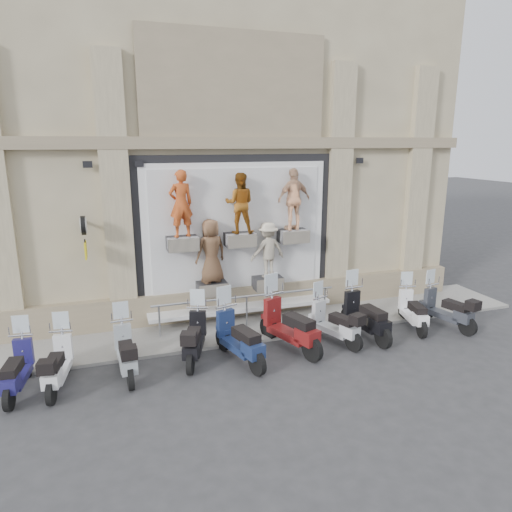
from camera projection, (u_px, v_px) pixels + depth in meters
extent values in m
plane|color=#313134|center=(273.00, 361.00, 10.44)|extent=(90.00, 90.00, 0.00)
cube|color=#999690|center=(246.00, 325.00, 12.36)|extent=(16.00, 2.20, 0.08)
cube|color=black|center=(236.00, 234.00, 12.58)|extent=(5.60, 0.10, 4.30)
cube|color=white|center=(237.00, 235.00, 12.53)|extent=(5.10, 0.06, 3.90)
cube|color=white|center=(237.00, 235.00, 12.49)|extent=(4.70, 0.04, 3.60)
cube|color=white|center=(241.00, 307.00, 12.68)|extent=(5.10, 0.75, 0.10)
cube|color=#28282B|center=(182.00, 243.00, 11.79)|extent=(0.80, 0.50, 0.35)
imported|color=#DE5722|center=(181.00, 204.00, 11.54)|extent=(0.69, 0.51, 1.71)
cube|color=#28282B|center=(240.00, 239.00, 12.26)|extent=(0.80, 0.50, 0.35)
imported|color=brown|center=(240.00, 203.00, 12.02)|extent=(0.93, 0.82, 1.60)
cube|color=#28282B|center=(293.00, 236.00, 12.73)|extent=(0.80, 0.50, 0.35)
imported|color=#E7B289|center=(294.00, 199.00, 12.48)|extent=(1.05, 0.57, 1.69)
cube|color=#28282B|center=(212.00, 288.00, 12.33)|extent=(0.80, 0.50, 0.35)
imported|color=brown|center=(211.00, 251.00, 12.08)|extent=(0.95, 0.75, 1.72)
cube|color=#28282B|center=(268.00, 283.00, 12.82)|extent=(0.80, 0.50, 0.35)
imported|color=beige|center=(268.00, 250.00, 12.59)|extent=(1.08, 0.71, 1.55)
cube|color=black|center=(84.00, 224.00, 11.04)|extent=(0.06, 0.56, 0.06)
cylinder|color=black|center=(83.00, 225.00, 10.79)|extent=(0.10, 0.46, 0.46)
cube|color=yellow|center=(86.00, 250.00, 10.94)|extent=(0.04, 0.50, 0.38)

